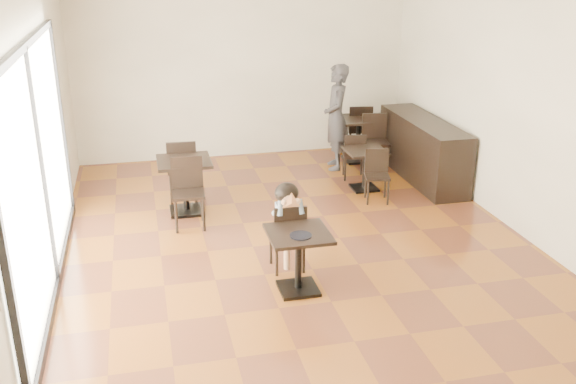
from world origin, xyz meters
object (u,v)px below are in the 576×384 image
object	(u,v)px
child	(287,227)
chair_mid_b	(377,177)
cafe_table_left	(185,186)
chair_back_a	(359,130)
adult_patron	(336,117)
chair_mid_a	(354,155)
child_chair	(287,236)
chair_back_b	(376,143)
cafe_table_back	(358,139)
chair_left_a	(182,169)
chair_left_b	(188,194)
child_table	(298,262)
cafe_table_mid	(365,169)

from	to	relation	value
child	chair_mid_b	distance (m)	2.59
cafe_table_left	chair_back_a	distance (m)	3.98
adult_patron	chair_mid_a	world-z (taller)	adult_patron
child_chair	chair_back_b	size ratio (longest dim) A/B	0.90
cafe_table_back	child	bearing A→B (deg)	-120.08
chair_left_a	chair_mid_a	bearing A→B (deg)	-170.99
cafe_table_back	chair_back_a	xyz separation A→B (m)	(0.13, 0.36, 0.08)
chair_back_a	child_chair	bearing A→B (deg)	70.19
chair_back_b	adult_patron	bearing A→B (deg)	168.43
chair_left_b	chair_back_a	xyz separation A→B (m)	(3.37, 2.66, -0.00)
chair_left_b	chair_back_b	distance (m)	3.80
cafe_table_left	chair_back_a	size ratio (longest dim) A/B	0.84
child_table	chair_back_b	distance (m)	4.48
chair_mid_a	chair_back_b	size ratio (longest dim) A/B	0.83
child_chair	chair_back_a	bearing A→B (deg)	-119.28
cafe_table_mid	chair_mid_b	xyz separation A→B (m)	(0.00, -0.55, 0.07)
child_table	chair_back_a	size ratio (longest dim) A/B	0.75
cafe_table_mid	chair_back_b	size ratio (longest dim) A/B	0.69
chair_left_a	child	bearing A→B (deg)	114.12
child	chair_mid_b	world-z (taller)	child
cafe_table_left	chair_left_a	bearing A→B (deg)	90.00
child_chair	cafe_table_back	bearing A→B (deg)	-120.08
chair_mid_a	chair_left_a	size ratio (longest dim) A/B	0.82
child_chair	adult_patron	distance (m)	3.94
cafe_table_mid	chair_back_a	bearing A→B (deg)	74.05
child_chair	cafe_table_left	distance (m)	2.31
chair_mid_b	chair_left_a	size ratio (longest dim) A/B	0.82
child_chair	chair_left_b	bearing A→B (deg)	-55.87
chair_left_a	chair_back_a	size ratio (longest dim) A/B	1.01
cafe_table_left	chair_left_b	xyz separation A→B (m)	(0.00, -0.55, 0.08)
cafe_table_back	chair_left_a	xyz separation A→B (m)	(-3.24, -1.21, 0.08)
chair_mid_a	chair_mid_b	world-z (taller)	same
cafe_table_left	chair_back_b	size ratio (longest dim) A/B	0.84
chair_mid_b	chair_left_a	xyz separation A→B (m)	(-2.85, 0.78, 0.09)
child_chair	chair_left_a	size ratio (longest dim) A/B	0.89
child_table	chair_back_a	bearing A→B (deg)	63.65
chair_mid_a	chair_left_a	bearing A→B (deg)	19.14
child_table	chair_left_b	size ratio (longest dim) A/B	0.74
child_chair	cafe_table_back	xyz separation A→B (m)	(2.21, 3.82, -0.03)
chair_back_a	cafe_table_mid	bearing A→B (deg)	83.51
chair_mid_a	chair_back_a	world-z (taller)	chair_back_a
child	child_table	bearing A→B (deg)	-90.00
chair_left_b	cafe_table_back	bearing A→B (deg)	38.14
chair_left_a	chair_left_b	world-z (taller)	same
cafe_table_mid	cafe_table_back	xyz separation A→B (m)	(0.38, 1.44, 0.07)
chair_left_a	chair_back_a	xyz separation A→B (m)	(3.37, 1.56, -0.00)
child_chair	cafe_table_back	distance (m)	4.42
cafe_table_back	chair_back_b	bearing A→B (deg)	-76.84
adult_patron	chair_back_a	xyz separation A→B (m)	(0.65, 0.66, -0.43)
chair_back_b	chair_mid_b	bearing A→B (deg)	-100.15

